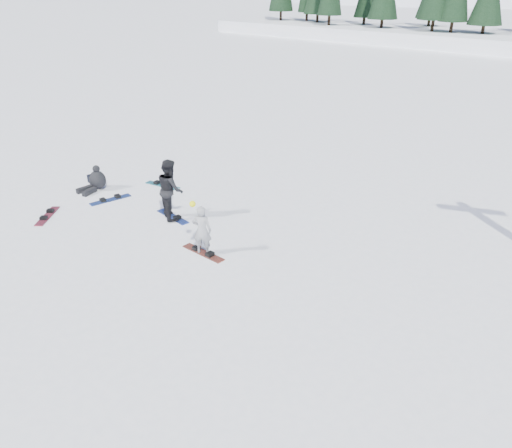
{
  "coord_description": "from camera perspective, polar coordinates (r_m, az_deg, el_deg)",
  "views": [
    {
      "loc": [
        10.91,
        -7.81,
        7.24
      ],
      "look_at": [
        2.81,
        1.51,
        1.1
      ],
      "focal_mm": 35.0,
      "sensor_mm": 36.0,
      "label": 1
    }
  ],
  "objects": [
    {
      "name": "snowboard_man",
      "position": [
        16.97,
        -9.51,
        0.84
      ],
      "size": [
        1.52,
        0.44,
        0.03
      ],
      "primitive_type": "cube",
      "rotation": [
        0.0,
        0.0,
        -0.11
      ],
      "color": "navy",
      "rests_on": "ground"
    },
    {
      "name": "ground",
      "position": [
        15.25,
        -11.79,
        -2.53
      ],
      "size": [
        420.0,
        420.0,
        0.0
      ],
      "primitive_type": "plane",
      "color": "white",
      "rests_on": "ground"
    },
    {
      "name": "snowboard_loose_b",
      "position": [
        18.19,
        -22.74,
        0.85
      ],
      "size": [
        1.17,
        1.34,
        0.03
      ],
      "primitive_type": "cube",
      "rotation": [
        0.0,
        0.0,
        -0.88
      ],
      "color": "maroon",
      "rests_on": "ground"
    },
    {
      "name": "snowboard_woman",
      "position": [
        14.64,
        -6.05,
        -3.3
      ],
      "size": [
        1.5,
        0.28,
        0.03
      ],
      "primitive_type": "cube",
      "rotation": [
        0.0,
        0.0,
        0.0
      ],
      "color": "maroon",
      "rests_on": "ground"
    },
    {
      "name": "snowboarder_woman",
      "position": [
        14.28,
        -6.21,
        -0.67
      ],
      "size": [
        0.66,
        0.59,
        1.65
      ],
      "rotation": [
        0.0,
        0.0,
        3.68
      ],
      "color": "#98979C",
      "rests_on": "ground"
    },
    {
      "name": "snowboarder_man",
      "position": [
        16.57,
        -9.76,
        3.95
      ],
      "size": [
        1.22,
        1.13,
        2.02
      ],
      "primitive_type": "imported",
      "rotation": [
        0.0,
        0.0,
        2.66
      ],
      "color": "black",
      "rests_on": "ground"
    },
    {
      "name": "snowboard_loose_a",
      "position": [
        18.78,
        -16.3,
        2.69
      ],
      "size": [
        0.57,
        1.53,
        0.03
      ],
      "primitive_type": "cube",
      "rotation": [
        0.0,
        0.0,
        1.37
      ],
      "color": "navy",
      "rests_on": "ground"
    },
    {
      "name": "seated_rider",
      "position": [
        19.77,
        -17.78,
        4.77
      ],
      "size": [
        0.74,
        1.15,
        0.94
      ],
      "rotation": [
        0.0,
        0.0,
        0.12
      ],
      "color": "black",
      "rests_on": "ground"
    },
    {
      "name": "gear_bag",
      "position": [
        20.54,
        -18.15,
        4.88
      ],
      "size": [
        0.51,
        0.4,
        0.3
      ],
      "primitive_type": "cube",
      "rotation": [
        0.0,
        0.0,
        -0.25
      ],
      "color": "black",
      "rests_on": "ground"
    },
    {
      "name": "snowboard_loose_c",
      "position": [
        19.63,
        -10.62,
        4.37
      ],
      "size": [
        1.53,
        0.57,
        0.03
      ],
      "primitive_type": "cube",
      "rotation": [
        0.0,
        0.0,
        0.2
      ],
      "color": "teal",
      "rests_on": "ground"
    }
  ]
}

